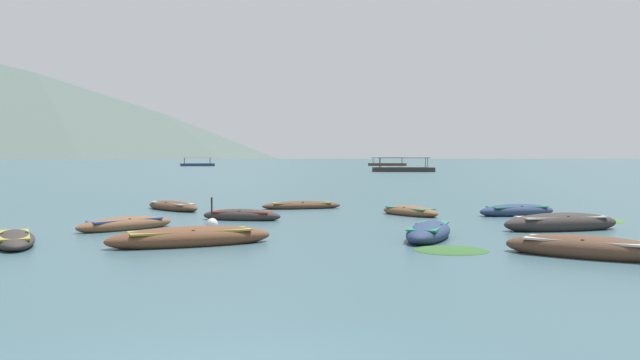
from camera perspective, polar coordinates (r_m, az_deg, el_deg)
name	(u,v)px	position (r m, az deg, el deg)	size (l,w,h in m)	color
ground_plane	(315,158)	(1506.46, -0.41, 1.92)	(6000.00, 6000.00, 0.00)	#385660
mountain_2	(215,126)	(1885.92, -9.22, 4.73)	(685.23, 685.23, 185.47)	#4C5B56
mountain_3	(419,71)	(2027.05, 8.73, 9.46)	(1666.67, 1666.67, 532.09)	#4C5B56
rowboat_0	(410,212)	(27.08, 7.91, -2.76)	(2.62, 3.12, 0.49)	brown
rowboat_1	(190,238)	(18.06, -11.32, -5.02)	(4.62, 2.83, 0.65)	brown
rowboat_2	(173,206)	(30.20, -12.84, -2.28)	(3.39, 3.57, 0.53)	#4C3323
rowboat_3	(302,206)	(30.28, -1.63, -2.26)	(3.87, 1.81, 0.45)	#4C3323
rowboat_4	(15,240)	(19.65, -25.27, -4.76)	(2.42, 3.65, 0.47)	#2D2826
rowboat_5	(242,216)	(24.96, -6.90, -3.13)	(3.20, 1.51, 0.53)	#2D2826
rowboat_6	(561,223)	(22.84, 20.44, -3.58)	(4.31, 2.15, 0.72)	#2D2826
rowboat_7	(125,224)	(22.50, -16.73, -3.76)	(3.05, 3.11, 0.54)	brown
rowboat_8	(429,232)	(19.41, 9.54, -4.54)	(2.33, 3.93, 0.62)	navy
rowboat_9	(517,211)	(27.91, 16.92, -2.62)	(3.58, 2.04, 0.60)	navy
rowboat_10	(586,248)	(16.94, 22.33, -5.58)	(3.86, 3.10, 0.66)	#4C3323
ferry_0	(197,164)	(179.79, -10.73, 1.35)	(9.72, 5.73, 2.54)	navy
ferry_1	(388,164)	(184.39, 5.96, 1.39)	(11.23, 6.11, 2.54)	#4C3323
ferry_2	(403,169)	(108.68, 7.32, 0.97)	(10.37, 4.52, 2.54)	#2D2826
mooring_buoy	(212,223)	(22.81, -9.49, -3.79)	(0.42, 0.42, 1.14)	silver
weed_patch_0	(187,235)	(20.57, -11.64, -4.73)	(1.70, 1.72, 0.14)	#38662D
weed_patch_2	(451,251)	(17.08, 11.45, -6.11)	(1.94, 1.77, 0.14)	#2D5628
weed_patch_3	(594,221)	(26.54, 22.94, -3.34)	(2.86, 2.14, 0.14)	#38662D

